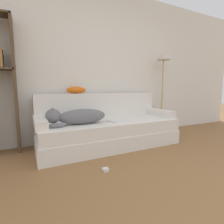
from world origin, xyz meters
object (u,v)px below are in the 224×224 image
at_px(dog, 77,116).
at_px(floor_lamp, 163,65).
at_px(power_adapter, 105,170).
at_px(laptop, 117,120).
at_px(couch, 109,133).
at_px(bookshelf, 2,79).
at_px(throw_pillow, 76,90).

height_order(dog, floor_lamp, floor_lamp).
bearing_deg(power_adapter, laptop, 53.32).
bearing_deg(couch, floor_lamp, 12.33).
height_order(laptop, bookshelf, bookshelf).
distance_m(dog, power_adapter, 0.90).
bearing_deg(laptop, power_adapter, -144.57).
bearing_deg(power_adapter, couch, 61.63).
xyz_separation_m(dog, laptop, (0.64, -0.02, -0.11)).
xyz_separation_m(dog, power_adapter, (0.11, -0.73, -0.51)).
bearing_deg(floor_lamp, throw_pillow, 178.34).
distance_m(bookshelf, power_adapter, 1.87).
xyz_separation_m(couch, dog, (-0.55, -0.07, 0.32)).
bearing_deg(dog, bookshelf, 153.98).
relative_size(laptop, floor_lamp, 0.20).
relative_size(couch, bookshelf, 1.16).
xyz_separation_m(dog, throw_pillow, (0.11, 0.42, 0.37)).
xyz_separation_m(couch, throw_pillow, (-0.44, 0.35, 0.69)).
height_order(couch, throw_pillow, throw_pillow).
xyz_separation_m(throw_pillow, bookshelf, (-1.03, 0.03, 0.16)).
height_order(couch, laptop, laptop).
bearing_deg(bookshelf, dog, -26.02).
relative_size(dog, bookshelf, 0.45).
relative_size(couch, throw_pillow, 6.91).
bearing_deg(throw_pillow, dog, -104.77).
distance_m(couch, bookshelf, 1.73).
bearing_deg(floor_lamp, couch, -167.67).
bearing_deg(laptop, floor_lamp, -0.64).
distance_m(dog, throw_pillow, 0.57).
height_order(dog, throw_pillow, throw_pillow).
xyz_separation_m(couch, bookshelf, (-1.46, 0.38, 0.85)).
xyz_separation_m(couch, laptop, (0.09, -0.10, 0.22)).
bearing_deg(dog, couch, 7.50).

